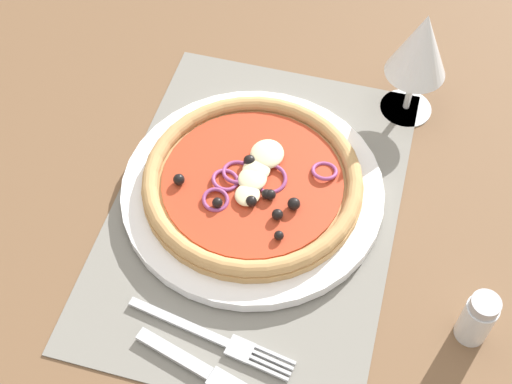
% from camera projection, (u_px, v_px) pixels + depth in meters
% --- Properties ---
extents(ground_plane, '(1.90, 1.40, 0.02)m').
position_uv_depth(ground_plane, '(255.00, 217.00, 0.81)').
color(ground_plane, brown).
extents(placemat, '(0.44, 0.31, 0.00)m').
position_uv_depth(placemat, '(255.00, 210.00, 0.80)').
color(placemat, slate).
rests_on(placemat, ground_plane).
extents(plate, '(0.30, 0.30, 0.01)m').
position_uv_depth(plate, '(253.00, 191.00, 0.81)').
color(plate, white).
rests_on(plate, placemat).
extents(pizza, '(0.25, 0.25, 0.03)m').
position_uv_depth(pizza, '(253.00, 181.00, 0.79)').
color(pizza, tan).
rests_on(pizza, plate).
extents(fork, '(0.05, 0.18, 0.00)m').
position_uv_depth(fork, '(219.00, 340.00, 0.71)').
color(fork, '#B2B5BA').
rests_on(fork, placemat).
extents(knife, '(0.07, 0.20, 0.01)m').
position_uv_depth(knife, '(227.00, 384.00, 0.68)').
color(knife, '#B2B5BA').
rests_on(knife, placemat).
extents(wine_glass, '(0.07, 0.07, 0.15)m').
position_uv_depth(wine_glass, '(420.00, 49.00, 0.81)').
color(wine_glass, silver).
rests_on(wine_glass, ground_plane).
extents(pepper_shaker, '(0.03, 0.03, 0.07)m').
position_uv_depth(pepper_shaker, '(478.00, 318.00, 0.69)').
color(pepper_shaker, silver).
rests_on(pepper_shaker, ground_plane).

